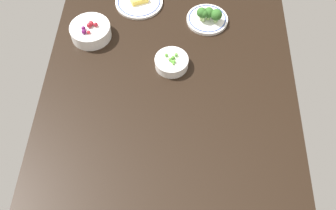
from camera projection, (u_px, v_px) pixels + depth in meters
dining_table at (168, 111)px, 146.03cm from camera, size 139.47×98.51×4.00cm
bowl_peas at (172, 62)px, 153.08cm from camera, size 13.57×13.57×5.43cm
plate_broccoli at (208, 17)px, 165.89cm from camera, size 17.95×17.95×7.92cm
bowl_berries at (91, 31)px, 160.95cm from camera, size 17.02×17.02×7.54cm
plate_cheese at (139, 2)px, 173.46cm from camera, size 21.33×21.33×3.52cm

